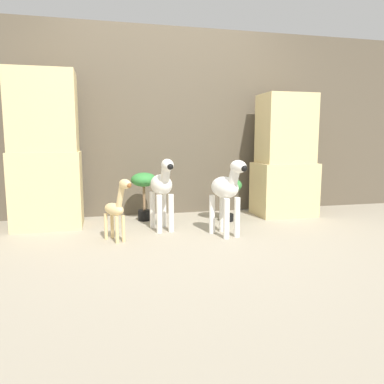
{
  "coord_description": "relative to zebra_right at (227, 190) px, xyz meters",
  "views": [
    {
      "loc": [
        -0.77,
        -3.09,
        0.91
      ],
      "look_at": [
        0.06,
        0.39,
        0.4
      ],
      "focal_mm": 35.0,
      "sensor_mm": 36.0,
      "label": 1
    }
  ],
  "objects": [
    {
      "name": "ground_plane",
      "position": [
        -0.35,
        -0.19,
        -0.43
      ],
      "size": [
        14.0,
        14.0,
        0.0
      ],
      "primitive_type": "plane",
      "color": "#9E937F"
    },
    {
      "name": "wall_back",
      "position": [
        -0.35,
        1.22,
        0.67
      ],
      "size": [
        6.4,
        0.08,
        2.2
      ],
      "color": "brown",
      "rests_on": "ground_plane"
    },
    {
      "name": "rock_pillar_left",
      "position": [
        -1.68,
        0.78,
        0.33
      ],
      "size": [
        0.68,
        0.5,
        1.58
      ],
      "color": "#DBC184",
      "rests_on": "ground_plane"
    },
    {
      "name": "rock_pillar_right",
      "position": [
        0.99,
        0.78,
        0.23
      ],
      "size": [
        0.68,
        0.5,
        1.42
      ],
      "color": "#DBC184",
      "rests_on": "ground_plane"
    },
    {
      "name": "zebra_right",
      "position": [
        0.0,
        0.0,
        0.0
      ],
      "size": [
        0.29,
        0.49,
        0.72
      ],
      "color": "white",
      "rests_on": "ground_plane"
    },
    {
      "name": "zebra_left",
      "position": [
        -0.55,
        0.35,
        0.0
      ],
      "size": [
        0.25,
        0.49,
        0.72
      ],
      "color": "white",
      "rests_on": "ground_plane"
    },
    {
      "name": "giraffe_figurine",
      "position": [
        -1.01,
        0.03,
        -0.12
      ],
      "size": [
        0.28,
        0.37,
        0.57
      ],
      "color": "#E0C184",
      "rests_on": "ground_plane"
    },
    {
      "name": "potted_palm_front",
      "position": [
        0.21,
        0.61,
        -0.07
      ],
      "size": [
        0.33,
        0.33,
        0.49
      ],
      "color": "black",
      "rests_on": "ground_plane"
    },
    {
      "name": "potted_palm_back",
      "position": [
        -0.68,
        0.85,
        -0.04
      ],
      "size": [
        0.28,
        0.28,
        0.54
      ],
      "color": "black",
      "rests_on": "ground_plane"
    }
  ]
}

